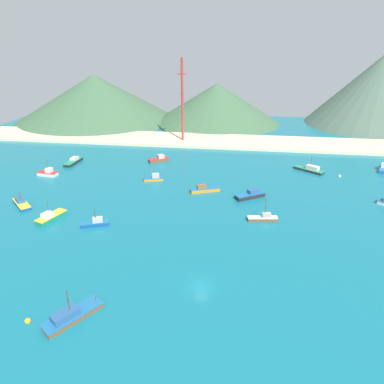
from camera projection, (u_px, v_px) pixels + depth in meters
The scene contains 21 objects.
ground at pixel (214, 216), 93.19m from camera, with size 260.00×280.00×0.50m.
fishing_boat_0 at pixel (251, 195), 103.24m from camera, with size 9.50×7.43×2.49m.
fishing_boat_1 at pixel (95, 223), 87.48m from camera, with size 7.36×4.39×4.63m.
fishing_boat_2 at pixel (384, 169), 124.72m from camera, with size 5.97×8.74×6.87m.
fishing_boat_3 at pixel (48, 173), 120.29m from camera, with size 7.25×3.80×5.82m.
fishing_boat_5 at pixel (205, 189), 107.33m from camera, with size 9.50×5.19×2.45m.
fishing_boat_7 at pixel (71, 315), 57.86m from camera, with size 8.51×10.26×6.12m.
fishing_boat_8 at pixel (21, 203), 98.47m from camera, with size 8.85×8.54×4.31m.
fishing_boat_9 at pixel (310, 169), 124.22m from camera, with size 10.60×8.94×5.77m.
fishing_boat_10 at pixel (73, 161), 132.58m from camera, with size 3.76×10.37×2.13m.
fishing_boat_11 at pixel (51, 217), 90.30m from camera, with size 5.68×9.03×5.46m.
fishing_boat_12 at pixel (263, 218), 90.08m from camera, with size 8.11×2.98×6.36m.
fishing_boat_13 at pixel (154, 178), 115.91m from camera, with size 6.92×3.54×2.60m.
fishing_boat_14 at pixel (159, 159), 134.62m from camera, with size 8.32×6.94×2.67m.
buoy_0 at pixel (28, 321), 57.60m from camera, with size 1.02×1.02×1.02m.
buoy_1 at pixel (340, 176), 119.66m from camera, with size 1.05×1.05×1.05m.
beach_strip at pixel (226, 141), 159.78m from camera, with size 247.00×23.74×1.20m, color beige.
hill_west at pixel (95, 98), 202.05m from camera, with size 94.26×94.26×26.22m.
hill_central at pixel (217, 103), 197.06m from camera, with size 73.48×73.48×21.94m.
hill_east at pixel (381, 89), 186.35m from camera, with size 76.54×76.54×39.29m.
radio_tower at pixel (182, 101), 152.93m from camera, with size 3.75×3.00×37.52m.
Camera 1 is at (5.63, -52.54, 43.56)m, focal length 31.77 mm.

